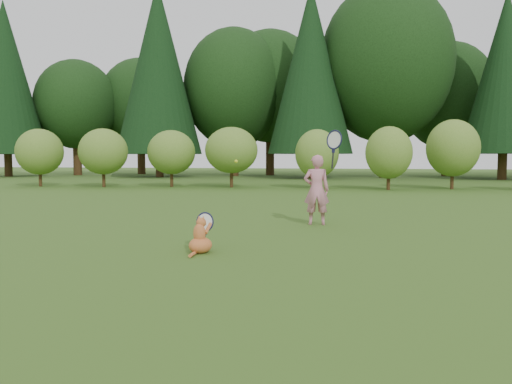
# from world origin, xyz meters

# --- Properties ---
(ground) EXTENTS (100.00, 100.00, 0.00)m
(ground) POSITION_xyz_m (0.00, 0.00, 0.00)
(ground) COLOR #345317
(ground) RESTS_ON ground
(shrub_row) EXTENTS (28.00, 3.00, 2.80)m
(shrub_row) POSITION_xyz_m (0.00, 13.00, 1.40)
(shrub_row) COLOR #537825
(shrub_row) RESTS_ON ground
(woodland_backdrop) EXTENTS (48.00, 10.00, 15.00)m
(woodland_backdrop) POSITION_xyz_m (0.00, 23.00, 7.50)
(woodland_backdrop) COLOR black
(woodland_backdrop) RESTS_ON ground
(child) EXTENTS (0.77, 0.49, 2.01)m
(child) POSITION_xyz_m (1.14, 2.04, 0.70)
(child) COLOR #CF7B90
(child) RESTS_ON ground
(cat) EXTENTS (0.48, 0.74, 0.67)m
(cat) POSITION_xyz_m (-0.18, -1.12, 0.26)
(cat) COLOR #BA6123
(cat) RESTS_ON ground
(tennis_ball) EXTENTS (0.06, 0.06, 0.06)m
(tennis_ball) POSITION_xyz_m (-0.12, 0.69, 1.22)
(tennis_ball) COLOR #B4CC18
(tennis_ball) RESTS_ON ground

